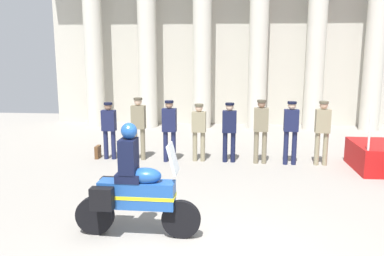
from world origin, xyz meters
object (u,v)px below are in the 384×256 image
object	(u,v)px
briefcase_on_ground	(98,152)
officer_in_row_5	(261,126)
officer_in_row_0	(109,126)
officer_in_row_1	(139,123)
officer_in_row_2	(169,126)
motorcycle_with_rider	(132,190)
officer_in_row_7	(322,128)
officer_in_row_3	(199,128)
officer_in_row_4	(229,128)
officer_in_row_6	(291,128)

from	to	relation	value
briefcase_on_ground	officer_in_row_5	bearing A→B (deg)	-1.83
officer_in_row_0	officer_in_row_5	xyz separation A→B (m)	(4.22, -0.09, 0.08)
officer_in_row_1	briefcase_on_ground	bearing A→B (deg)	-0.32
briefcase_on_ground	officer_in_row_0	bearing A→B (deg)	-9.10
officer_in_row_2	officer_in_row_5	size ratio (longest dim) A/B	0.98
officer_in_row_1	officer_in_row_5	size ratio (longest dim) A/B	1.01
motorcycle_with_rider	officer_in_row_7	bearing A→B (deg)	49.70
officer_in_row_3	officer_in_row_4	xyz separation A→B (m)	(0.84, -0.03, 0.02)
officer_in_row_4	officer_in_row_0	bearing A→B (deg)	2.25
officer_in_row_2	officer_in_row_7	bearing A→B (deg)	-177.08
officer_in_row_1	motorcycle_with_rider	xyz separation A→B (m)	(0.94, -4.69, -0.25)
officer_in_row_3	briefcase_on_ground	xyz separation A→B (m)	(-2.91, 0.05, -0.77)
officer_in_row_0	officer_in_row_3	distance (m)	2.54
officer_in_row_2	officer_in_row_5	xyz separation A→B (m)	(2.48, 0.05, 0.02)
motorcycle_with_rider	briefcase_on_ground	xyz separation A→B (m)	(-2.16, 4.75, -0.61)
motorcycle_with_rider	officer_in_row_5	bearing A→B (deg)	63.35
officer_in_row_1	officer_in_row_3	distance (m)	1.69
officer_in_row_6	briefcase_on_ground	bearing A→B (deg)	0.60
officer_in_row_4	officer_in_row_2	bearing A→B (deg)	6.67
officer_in_row_0	briefcase_on_ground	bearing A→B (deg)	-6.46
officer_in_row_3	officer_in_row_2	bearing A→B (deg)	12.91
officer_in_row_7	officer_in_row_2	bearing A→B (deg)	2.92
officer_in_row_5	officer_in_row_1	bearing A→B (deg)	1.22
officer_in_row_3	officer_in_row_5	world-z (taller)	officer_in_row_5
officer_in_row_6	briefcase_on_ground	world-z (taller)	officer_in_row_6
officer_in_row_1	officer_in_row_4	xyz separation A→B (m)	(2.53, -0.02, -0.07)
officer_in_row_4	officer_in_row_6	bearing A→B (deg)	178.84
officer_in_row_6	officer_in_row_7	distance (m)	0.82
officer_in_row_0	briefcase_on_ground	xyz separation A→B (m)	(-0.38, 0.06, -0.77)
officer_in_row_6	motorcycle_with_rider	distance (m)	5.59
officer_in_row_1	briefcase_on_ground	size ratio (longest dim) A/B	4.90
officer_in_row_5	officer_in_row_0	bearing A→B (deg)	1.46
officer_in_row_6	officer_in_row_7	world-z (taller)	officer_in_row_7
officer_in_row_2	officer_in_row_4	bearing A→B (deg)	-173.33
officer_in_row_1	officer_in_row_5	distance (m)	3.37
officer_in_row_3	officer_in_row_5	xyz separation A→B (m)	(1.68, -0.09, 0.08)
officer_in_row_3	officer_in_row_7	world-z (taller)	officer_in_row_7
officer_in_row_5	officer_in_row_6	world-z (taller)	officer_in_row_5
officer_in_row_3	officer_in_row_7	distance (m)	3.30
officer_in_row_3	officer_in_row_4	world-z (taller)	officer_in_row_4
officer_in_row_3	motorcycle_with_rider	distance (m)	4.76
officer_in_row_1	officer_in_row_2	world-z (taller)	officer_in_row_1
officer_in_row_2	briefcase_on_ground	distance (m)	2.28
officer_in_row_7	officer_in_row_0	bearing A→B (deg)	1.47
officer_in_row_3	officer_in_row_5	size ratio (longest dim) A/B	0.92
officer_in_row_1	motorcycle_with_rider	distance (m)	4.79
officer_in_row_4	motorcycle_with_rider	distance (m)	4.94
officer_in_row_4	motorcycle_with_rider	xyz separation A→B (m)	(-1.59, -4.67, -0.18)
briefcase_on_ground	officer_in_row_3	bearing A→B (deg)	-1.06
officer_in_row_3	motorcycle_with_rider	xyz separation A→B (m)	(-0.75, -4.70, -0.15)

